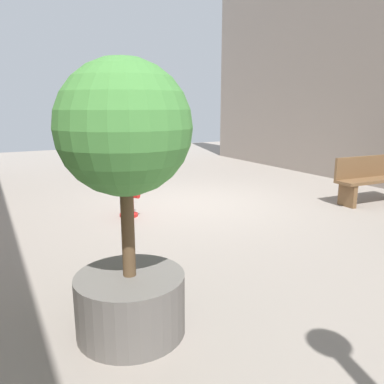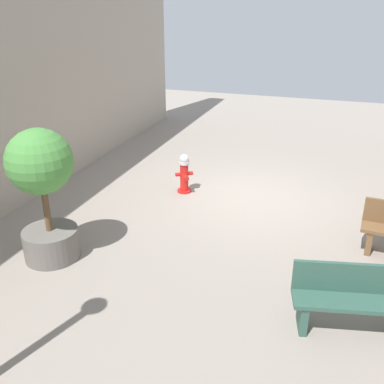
# 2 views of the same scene
# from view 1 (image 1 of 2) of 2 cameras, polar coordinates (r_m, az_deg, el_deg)

# --- Properties ---
(ground_plane) EXTENTS (23.40, 23.40, 0.00)m
(ground_plane) POSITION_cam_1_polar(r_m,az_deg,el_deg) (7.78, 0.70, -1.70)
(ground_plane) COLOR gray
(fire_hydrant) EXTENTS (0.39, 0.38, 0.92)m
(fire_hydrant) POSITION_cam_1_polar(r_m,az_deg,el_deg) (6.85, -9.56, 0.13)
(fire_hydrant) COLOR red
(fire_hydrant) RESTS_ON ground_plane
(bench_near) EXTENTS (1.77, 0.56, 0.95)m
(bench_near) POSITION_cam_1_polar(r_m,az_deg,el_deg) (8.61, 25.31, 1.87)
(bench_near) COLOR brown
(bench_near) RESTS_ON ground_plane
(planter_tree) EXTENTS (1.08, 1.08, 2.31)m
(planter_tree) POSITION_cam_1_polar(r_m,az_deg,el_deg) (3.10, -9.89, 1.84)
(planter_tree) COLOR slate
(planter_tree) RESTS_ON ground_plane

